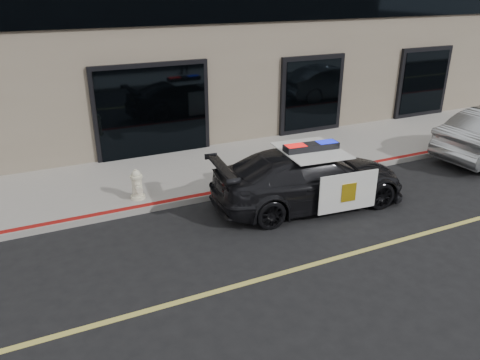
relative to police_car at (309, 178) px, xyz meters
name	(u,v)px	position (x,y,z in m)	size (l,w,h in m)	color
ground	(308,266)	(-1.47, -2.30, -0.69)	(120.00, 120.00, 0.00)	black
sidewalk_n	(207,170)	(-1.47, 2.95, -0.61)	(60.00, 3.50, 0.15)	gray
police_car	(309,178)	(0.00, 0.00, 0.00)	(2.72, 5.03, 1.54)	black
fire_hydrant	(137,185)	(-3.73, 1.72, -0.19)	(0.34, 0.47, 0.75)	#EEEDC6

